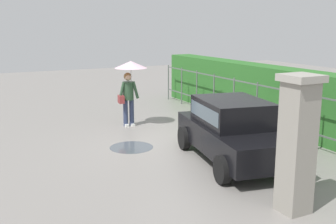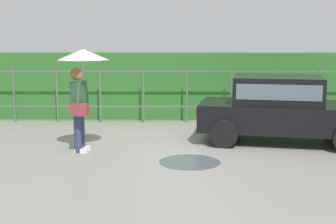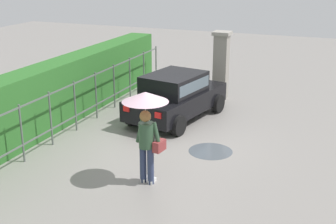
% 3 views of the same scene
% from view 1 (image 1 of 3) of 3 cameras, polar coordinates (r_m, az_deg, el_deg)
% --- Properties ---
extents(ground_plane, '(40.00, 40.00, 0.00)m').
position_cam_1_polar(ground_plane, '(11.23, 1.25, -4.57)').
color(ground_plane, gray).
extents(car, '(3.95, 2.41, 1.48)m').
position_cam_1_polar(car, '(9.88, 9.08, -2.21)').
color(car, black).
rests_on(car, ground).
extents(pedestrian, '(1.03, 1.03, 2.10)m').
position_cam_1_polar(pedestrian, '(13.00, -5.37, 4.85)').
color(pedestrian, '#2D3856').
rests_on(pedestrian, ground).
extents(gate_pillar, '(0.60, 0.60, 2.42)m').
position_cam_1_polar(gate_pillar, '(7.32, 17.51, -4.18)').
color(gate_pillar, gray).
rests_on(gate_pillar, ground).
extents(fence_section, '(12.01, 0.05, 1.50)m').
position_cam_1_polar(fence_section, '(12.87, 12.23, 1.10)').
color(fence_section, '#59605B').
rests_on(fence_section, ground).
extents(hedge_row, '(12.96, 0.90, 1.90)m').
position_cam_1_polar(hedge_row, '(13.41, 15.12, 1.93)').
color(hedge_row, '#2D6B28').
rests_on(hedge_row, ground).
extents(puddle_near, '(1.16, 1.16, 0.00)m').
position_cam_1_polar(puddle_near, '(11.04, -5.11, -4.90)').
color(puddle_near, '#4C545B').
rests_on(puddle_near, ground).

